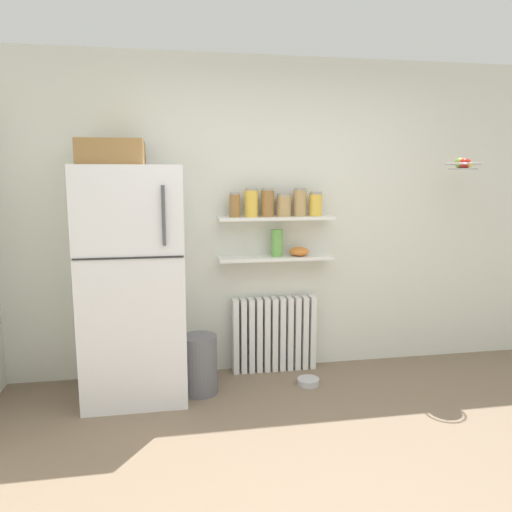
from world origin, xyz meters
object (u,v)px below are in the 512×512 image
Objects in this scene: refrigerator at (133,278)px; storage_jar_3 at (284,205)px; storage_jar_5 at (316,204)px; shelf_bowl at (299,251)px; radiator at (274,334)px; hanging_fruit_basket at (464,164)px; storage_jar_2 at (268,203)px; storage_jar_0 at (235,205)px; trash_bin at (199,364)px; vase at (277,243)px; pet_food_bowl at (308,382)px; storage_jar_1 at (251,203)px; storage_jar_4 at (300,202)px.

refrigerator is 1.33m from storage_jar_3.
refrigerator reaches higher than storage_jar_5.
storage_jar_5 is 1.19× the size of shelf_bowl.
hanging_fruit_basket is at bearing -11.43° from radiator.
storage_jar_2 reaches higher than shelf_bowl.
shelf_bowl reaches higher than radiator.
trash_bin is at bearing -135.63° from storage_jar_0.
storage_jar_5 reaches higher than radiator.
vase reaches higher than pet_food_bowl.
storage_jar_3 reaches higher than pet_food_bowl.
trash_bin is (-0.46, -0.32, -1.21)m from storage_jar_1.
storage_jar_5 is at bearing 166.76° from hanging_fruit_basket.
storage_jar_2 is (0.13, 0.00, -0.00)m from storage_jar_1.
storage_jar_3 is 1.47m from hanging_fruit_basket.
storage_jar_0 is 0.87× the size of storage_jar_4.
storage_jar_1 is at bearing -171.53° from radiator.
storage_jar_4 is at bearing 0.00° from vase.
shelf_bowl is at bearing 0.00° from vase.
shelf_bowl is (0.20, -0.03, 0.71)m from radiator.
vase is (0.08, 0.00, -0.33)m from storage_jar_2.
storage_jar_4 is at bearing 0.00° from storage_jar_3.
pet_food_bowl is at bearing -67.00° from storage_jar_3.
hanging_fruit_basket is (2.13, 0.05, 1.51)m from trash_bin.
pet_food_bowl is at bearing -112.01° from storage_jar_5.
refrigerator is 2.74m from hanging_fruit_basket.
storage_jar_5 reaches higher than trash_bin.
storage_jar_1 is 0.13m from storage_jar_2.
refrigerator reaches higher than storage_jar_1.
refrigerator is at bearing 179.32° from hanging_fruit_basket.
hanging_fruit_basket is (1.81, -0.27, 0.32)m from storage_jar_0.
storage_jar_1 reaches higher than pet_food_bowl.
vase is at bearing 180.00° from storage_jar_3.
hanging_fruit_basket is (1.28, -0.27, 0.30)m from storage_jar_4.
refrigerator is at bearing 170.63° from trash_bin.
refrigerator is at bearing -165.69° from storage_jar_1.
storage_jar_2 is at bearing -180.00° from storage_jar_4.
radiator is at bearing 27.72° from trash_bin.
storage_jar_4 is at bearing -8.47° from radiator.
pet_food_bowl is (0.00, -0.32, -1.41)m from storage_jar_4.
storage_jar_4 is 1.30× the size of pet_food_bowl.
storage_jar_1 is at bearing -180.00° from storage_jar_5.
radiator is 3.10× the size of storage_jar_2.
shelf_bowl is at bearing 90.48° from pet_food_bowl.
radiator is at bearing 120.03° from pet_food_bowl.
trash_bin is at bearing 179.47° from pet_food_bowl.
storage_jar_1 is 0.40m from storage_jar_4.
refrigerator reaches higher than storage_jar_4.
storage_jar_4 is 0.38m from vase.
storage_jar_1 is 1.24× the size of storage_jar_3.
refrigerator reaches higher than hanging_fruit_basket.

